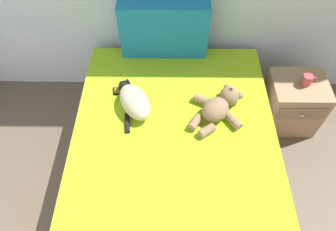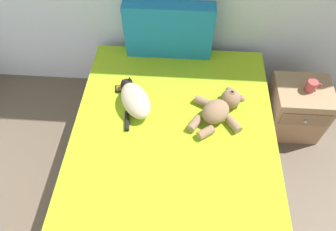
% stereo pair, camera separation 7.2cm
% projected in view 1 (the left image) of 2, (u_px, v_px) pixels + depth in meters
% --- Properties ---
extents(bed, '(1.48, 1.99, 0.54)m').
position_uv_depth(bed, '(174.00, 162.00, 2.27)').
color(bed, '#9E7A56').
rests_on(bed, ground_plane).
extents(patterned_cushion, '(0.70, 0.14, 0.47)m').
position_uv_depth(patterned_cushion, '(164.00, 31.00, 2.40)').
color(patterned_cushion, '#1972AD').
rests_on(patterned_cushion, bed).
extents(cat, '(0.33, 0.44, 0.15)m').
position_uv_depth(cat, '(134.00, 100.00, 2.18)').
color(cat, '#C6B293').
rests_on(cat, bed).
extents(teddy_bear, '(0.41, 0.44, 0.16)m').
position_uv_depth(teddy_bear, '(219.00, 106.00, 2.15)').
color(teddy_bear, '#937051').
rests_on(teddy_bear, bed).
extents(cell_phone, '(0.16, 0.09, 0.01)m').
position_uv_depth(cell_phone, '(123.00, 90.00, 2.33)').
color(cell_phone, black).
rests_on(cell_phone, bed).
extents(nightstand, '(0.45, 0.42, 0.50)m').
position_uv_depth(nightstand, '(292.00, 103.00, 2.63)').
color(nightstand, '#9E7A56').
rests_on(nightstand, ground_plane).
extents(mug, '(0.12, 0.08, 0.09)m').
position_uv_depth(mug, '(307.00, 80.00, 2.39)').
color(mug, '#B23F3F').
rests_on(mug, nightstand).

